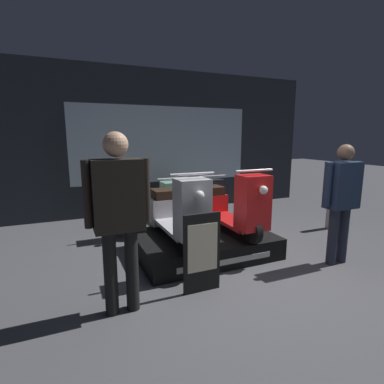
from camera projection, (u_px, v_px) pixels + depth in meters
name	position (u px, v px, depth m)	size (l,w,h in m)	color
ground_plane	(258.00, 275.00, 3.80)	(30.00, 30.00, 0.00)	#4C4C51
shop_wall_back	(164.00, 142.00, 6.87)	(7.49, 0.09, 3.20)	#23282D
display_platform	(204.00, 244.00, 4.48)	(1.96, 1.37, 0.30)	black
scooter_display_left	(177.00, 212.00, 4.16)	(0.57, 1.65, 1.01)	black
scooter_display_right	(232.00, 206.00, 4.50)	(0.57, 1.65, 1.01)	black
scooter_backrow_0	(124.00, 208.00, 5.64)	(0.57, 1.65, 1.01)	black
scooter_backrow_1	(164.00, 205.00, 5.95)	(0.57, 1.65, 1.01)	black
scooter_backrow_2	(200.00, 201.00, 6.26)	(0.57, 1.65, 1.01)	black
person_left_browsing	(118.00, 208.00, 2.83)	(0.63, 0.26, 1.78)	black
person_right_browsing	(342.00, 195.00, 4.01)	(0.60, 0.25, 1.64)	#232838
price_sign_board	(202.00, 253.00, 3.33)	(0.44, 0.04, 0.91)	black
street_bollard	(330.00, 206.00, 5.66)	(0.12, 0.12, 0.86)	gray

